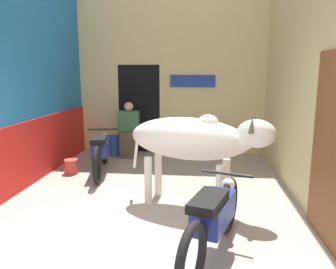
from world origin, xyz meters
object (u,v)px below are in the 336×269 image
object	(u,v)px
motorcycle_near	(214,218)
bucket	(71,166)
motorcycle_far	(101,151)
cow	(194,140)
shopkeeper_seated	(129,128)
plastic_stool	(114,145)

from	to	relation	value
motorcycle_near	bucket	world-z (taller)	motorcycle_near
motorcycle_near	motorcycle_far	size ratio (longest dim) A/B	0.99
motorcycle_far	bucket	size ratio (longest dim) A/B	7.07
bucket	cow	bearing A→B (deg)	-28.81
motorcycle_near	shopkeeper_seated	world-z (taller)	shopkeeper_seated
motorcycle_near	shopkeeper_seated	distance (m)	4.28
motorcycle_far	bucket	distance (m)	0.64
shopkeeper_seated	plastic_stool	distance (m)	0.53
motorcycle_far	plastic_stool	size ratio (longest dim) A/B	3.94
cow	motorcycle_near	distance (m)	1.44
motorcycle_near	shopkeeper_seated	size ratio (longest dim) A/B	1.49
motorcycle_far	plastic_stool	world-z (taller)	motorcycle_far
motorcycle_near	motorcycle_far	world-z (taller)	motorcycle_near
cow	motorcycle_near	world-z (taller)	cow
motorcycle_near	motorcycle_far	distance (m)	3.33
shopkeeper_seated	plastic_stool	size ratio (longest dim) A/B	2.62
shopkeeper_seated	bucket	xyz separation A→B (m)	(-0.81, -1.31, -0.51)
plastic_stool	motorcycle_near	bearing A→B (deg)	-62.14
cow	plastic_stool	bearing A→B (deg)	125.18
plastic_stool	bucket	distance (m)	1.43
bucket	motorcycle_far	bearing A→B (deg)	7.64
cow	plastic_stool	world-z (taller)	cow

